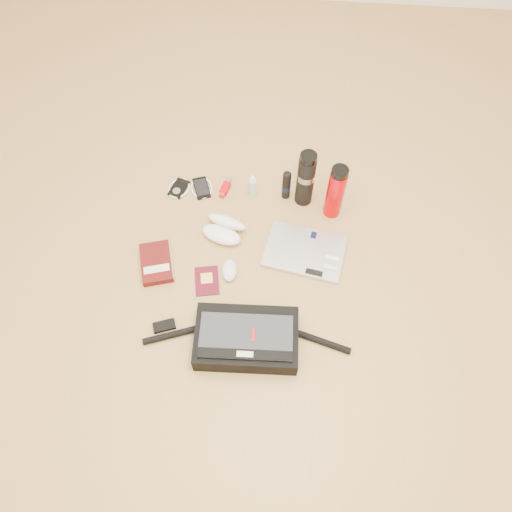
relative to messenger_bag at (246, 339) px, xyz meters
name	(u,v)px	position (x,y,z in m)	size (l,w,h in m)	color
ground	(245,284)	(-0.03, 0.26, -0.05)	(4.00, 4.00, 0.00)	#B2854A
messenger_bag	(246,339)	(0.00, 0.00, 0.00)	(0.82, 0.26, 0.11)	black
laptop	(305,252)	(0.22, 0.43, -0.04)	(0.37, 0.29, 0.03)	#B5B6B8
book	(157,263)	(-0.41, 0.32, -0.03)	(0.18, 0.22, 0.04)	#480C0B
passport	(207,281)	(-0.19, 0.26, -0.05)	(0.12, 0.15, 0.01)	#4C0917
mouse	(229,270)	(-0.10, 0.31, -0.03)	(0.07, 0.11, 0.03)	silver
sunglasses_case	(224,228)	(-0.15, 0.51, -0.01)	(0.22, 0.20, 0.10)	white
ipod	(179,188)	(-0.39, 0.73, -0.05)	(0.12, 0.12, 0.01)	black
phone	(202,188)	(-0.28, 0.74, -0.04)	(0.13, 0.14, 0.01)	black
inhaler	(226,187)	(-0.17, 0.75, -0.04)	(0.05, 0.11, 0.03)	#AD0B0C
spray_bottle	(253,187)	(-0.04, 0.73, 0.00)	(0.04, 0.04, 0.13)	#A6C9DB
aerosol_can	(286,185)	(0.11, 0.74, 0.03)	(0.05, 0.05, 0.17)	black
thermos_black	(306,179)	(0.20, 0.72, 0.10)	(0.08, 0.08, 0.30)	black
thermos_red	(335,192)	(0.33, 0.66, 0.09)	(0.10, 0.10, 0.29)	#C10005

